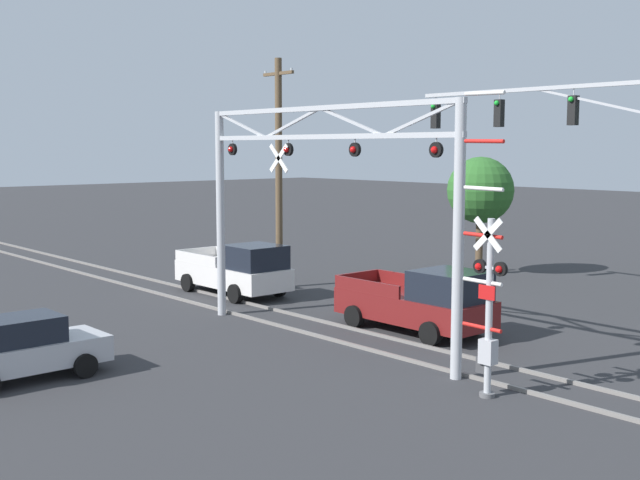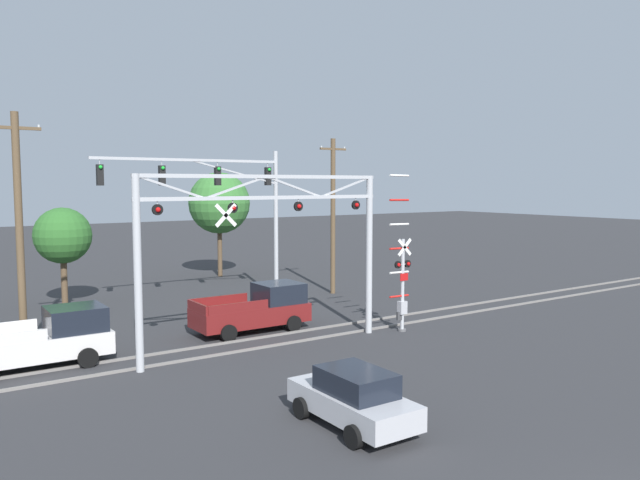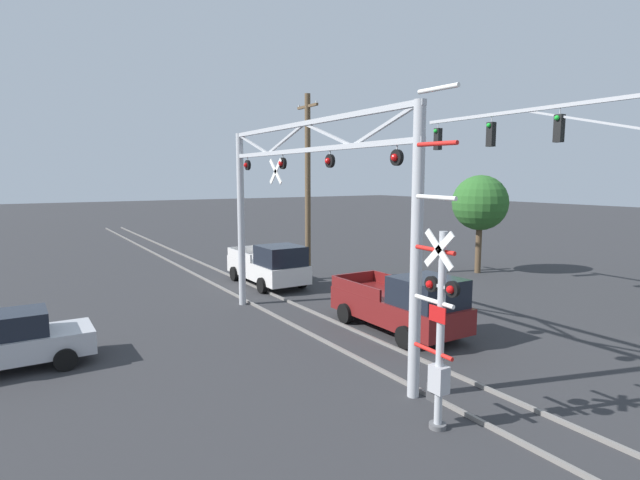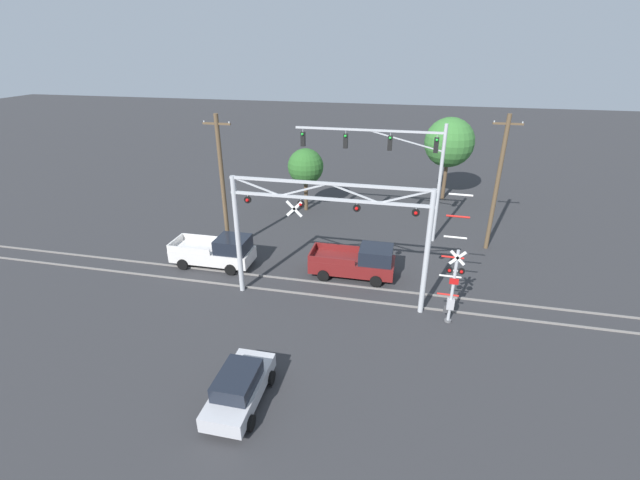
{
  "view_description": "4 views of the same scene",
  "coord_description": "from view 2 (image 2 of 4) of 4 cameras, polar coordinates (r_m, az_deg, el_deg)",
  "views": [
    {
      "loc": [
        17.15,
        1.21,
        5.61
      ],
      "look_at": [
        -0.46,
        16.7,
        2.91
      ],
      "focal_mm": 45.0,
      "sensor_mm": 36.0,
      "label": 1
    },
    {
      "loc": [
        -11.7,
        -4.52,
        6.44
      ],
      "look_at": [
        1.51,
        14.89,
        4.33
      ],
      "focal_mm": 35.0,
      "sensor_mm": 36.0,
      "label": 2
    },
    {
      "loc": [
        13.34,
        8.54,
        5.11
      ],
      "look_at": [
        -1.22,
        17.61,
        2.95
      ],
      "focal_mm": 28.0,
      "sensor_mm": 36.0,
      "label": 3
    },
    {
      "loc": [
        3.92,
        -3.43,
        13.01
      ],
      "look_at": [
        -0.67,
        17.35,
        3.14
      ],
      "focal_mm": 24.0,
      "sensor_mm": 36.0,
      "label": 4
    }
  ],
  "objects": [
    {
      "name": "crossing_gantry",
      "position": [
        23.96,
        -4.9,
        0.18
      ],
      "size": [
        10.33,
        0.3,
        6.8
      ],
      "color": "#B7BABF",
      "rests_on": "ground_plane"
    },
    {
      "name": "crossing_signal_mast",
      "position": [
        27.43,
        7.49,
        -3.71
      ],
      "size": [
        1.23,
        0.35,
        6.86
      ],
      "color": "#B7BABF",
      "rests_on": "ground_plane"
    },
    {
      "name": "utility_pole_left",
      "position": [
        25.94,
        -25.79,
        0.78
      ],
      "size": [
        1.8,
        0.28,
        9.11
      ],
      "color": "brown",
      "rests_on": "ground_plane"
    },
    {
      "name": "pickup_truck_lead",
      "position": [
        27.68,
        -5.73,
        -6.29
      ],
      "size": [
        5.06,
        2.25,
        2.03
      ],
      "color": "maroon",
      "rests_on": "ground_plane"
    },
    {
      "name": "rail_track_near",
      "position": [
        24.96,
        -5.13,
        -9.72
      ],
      "size": [
        80.0,
        0.08,
        0.1
      ],
      "primitive_type": "cube",
      "color": "gray",
      "rests_on": "ground_plane"
    },
    {
      "name": "pickup_truck_following",
      "position": [
        24.32,
        -23.98,
        -8.32
      ],
      "size": [
        5.16,
        2.25,
        2.03
      ],
      "color": "silver",
      "rests_on": "ground_plane"
    },
    {
      "name": "background_tree_far_left_verge",
      "position": [
        35.1,
        -22.47,
        0.34
      ],
      "size": [
        2.93,
        2.93,
        5.23
      ],
      "color": "brown",
      "rests_on": "ground_plane"
    },
    {
      "name": "rail_track_far",
      "position": [
        26.18,
        -6.68,
        -9.02
      ],
      "size": [
        80.0,
        0.08,
        0.1
      ],
      "primitive_type": "cube",
      "color": "gray",
      "rests_on": "ground_plane"
    },
    {
      "name": "sedan_waiting",
      "position": [
        17.11,
        3.08,
        -14.2
      ],
      "size": [
        1.92,
        3.96,
        1.56
      ],
      "color": "#B7B7BC",
      "rests_on": "ground_plane"
    },
    {
      "name": "traffic_signal_span",
      "position": [
        33.61,
        -7.96,
        3.96
      ],
      "size": [
        10.16,
        0.39,
        8.26
      ],
      "color": "#B7BABF",
      "rests_on": "ground_plane"
    },
    {
      "name": "utility_pole_right",
      "position": [
        36.48,
        1.19,
        2.37
      ],
      "size": [
        1.8,
        0.28,
        9.06
      ],
      "color": "brown",
      "rests_on": "ground_plane"
    },
    {
      "name": "background_tree_beyond_span",
      "position": [
        43.87,
        -9.2,
        3.34
      ],
      "size": [
        4.26,
        4.26,
        7.26
      ],
      "color": "brown",
      "rests_on": "ground_plane"
    }
  ]
}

